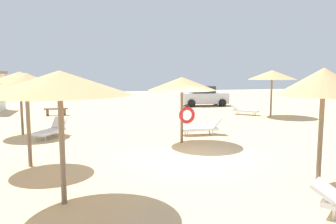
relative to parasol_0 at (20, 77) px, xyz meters
name	(u,v)px	position (x,y,z in m)	size (l,w,h in m)	color
ground_plane	(192,158)	(6.17, -6.02, -2.64)	(80.00, 80.00, 0.00)	#D1B284
parasol_0	(20,77)	(0.00, 0.00, 0.00)	(2.74, 2.74, 2.90)	#75604C
parasol_1	(324,82)	(8.41, -9.34, -0.03)	(2.27, 2.27, 2.97)	#75604C
parasol_2	(26,83)	(1.07, -5.62, -0.10)	(2.28, 2.28, 2.84)	#75604C
parasol_3	(182,84)	(6.58, -3.67, -0.26)	(2.76, 2.76, 2.67)	#75604C
parasol_4	(272,75)	(14.80, 2.58, 0.07)	(3.10, 3.10, 3.02)	#75604C
parasol_5	(60,83)	(2.18, -8.91, -0.02)	(3.02, 3.02, 2.89)	#75604C
lounger_0	(51,130)	(1.33, -1.06, -2.31)	(1.48, 1.92, 0.80)	white
lounger_3	(202,128)	(7.99, -2.29, -2.31)	(1.89, 0.74, 0.78)	white
lounger_4	(244,110)	(13.42, 3.70, -2.32)	(1.75, 1.82, 0.73)	white
bench_0	(56,110)	(1.06, 6.71, -2.29)	(1.52, 0.50, 0.49)	brown
parked_car	(204,96)	(13.01, 10.05, -1.82)	(4.14, 2.28, 1.72)	silver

